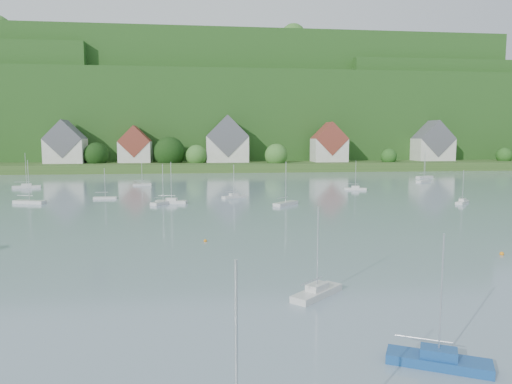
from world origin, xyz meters
TOP-DOWN VIEW (x-y plane):
  - far_shore_strip at (0.00, 200.00)m, footprint 600.00×60.00m
  - forested_ridge at (0.39, 268.57)m, footprint 620.00×181.22m
  - village_building_0 at (-55.00, 187.00)m, footprint 14.00×10.40m
  - village_building_1 at (-30.00, 189.00)m, footprint 12.00×9.36m
  - village_building_2 at (5.00, 188.00)m, footprint 16.00×11.44m
  - village_building_3 at (45.00, 186.00)m, footprint 13.00×10.40m
  - village_building_4 at (90.00, 190.00)m, footprint 15.00×10.40m
  - near_sailboat_1 at (6.96, 24.85)m, footprint 5.55×3.87m
  - near_sailboat_3 at (3.21, 37.02)m, footprint 4.88×4.70m
  - mooring_buoy_2 at (26.05, 47.84)m, footprint 0.45×0.45m
  - mooring_buoy_3 at (-5.26, 58.14)m, footprint 0.40×0.40m
  - far_sailboat_cluster at (5.23, 116.67)m, footprint 198.86×64.43m

SIDE VIEW (x-z plane):
  - mooring_buoy_2 at x=26.05m, z-range -0.23..0.23m
  - mooring_buoy_3 at x=-5.26m, z-range -0.20..0.20m
  - far_sailboat_cluster at x=5.23m, z-range -3.98..4.73m
  - near_sailboat_3 at x=3.21m, z-range -3.16..3.98m
  - near_sailboat_1 at x=6.96m, z-range -3.27..4.10m
  - far_shore_strip at x=0.00m, z-range 0.00..3.00m
  - village_building_1 at x=-30.00m, z-range 1.75..15.75m
  - village_building_3 at x=45.00m, z-range 1.68..17.18m
  - village_building_0 at x=-55.00m, z-range 1.51..17.51m
  - village_building_4 at x=90.00m, z-range 1.34..17.84m
  - village_building_2 at x=5.00m, z-range 1.27..19.27m
  - forested_ridge at x=0.39m, z-range -12.06..57.83m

